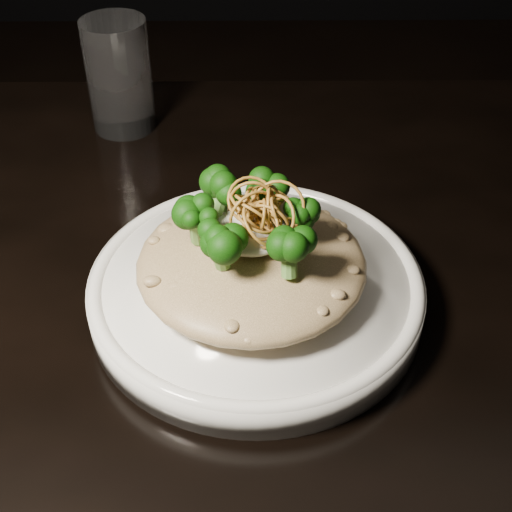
# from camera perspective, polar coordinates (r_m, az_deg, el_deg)

# --- Properties ---
(table) EXTENTS (1.10, 0.80, 0.75)m
(table) POSITION_cam_1_polar(r_m,az_deg,el_deg) (0.71, -4.91, -6.89)
(table) COLOR black
(table) RESTS_ON ground
(plate) EXTENTS (0.29, 0.29, 0.03)m
(plate) POSITION_cam_1_polar(r_m,az_deg,el_deg) (0.62, -0.00, -2.86)
(plate) COLOR white
(plate) RESTS_ON table
(risotto) EXTENTS (0.19, 0.19, 0.04)m
(risotto) POSITION_cam_1_polar(r_m,az_deg,el_deg) (0.59, -0.37, -0.57)
(risotto) COLOR brown
(risotto) RESTS_ON plate
(broccoli) EXTENTS (0.12, 0.12, 0.05)m
(broccoli) POSITION_cam_1_polar(r_m,az_deg,el_deg) (0.56, 0.08, 2.89)
(broccoli) COLOR black
(broccoli) RESTS_ON risotto
(cheese) EXTENTS (0.06, 0.06, 0.02)m
(cheese) POSITION_cam_1_polar(r_m,az_deg,el_deg) (0.58, -0.36, 2.03)
(cheese) COLOR silver
(cheese) RESTS_ON risotto
(shallots) EXTENTS (0.06, 0.06, 0.04)m
(shallots) POSITION_cam_1_polar(r_m,az_deg,el_deg) (0.55, 0.49, 3.91)
(shallots) COLOR brown
(shallots) RESTS_ON cheese
(drinking_glass) EXTENTS (0.08, 0.08, 0.13)m
(drinking_glass) POSITION_cam_1_polar(r_m,az_deg,el_deg) (0.86, -10.90, 13.97)
(drinking_glass) COLOR silver
(drinking_glass) RESTS_ON table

